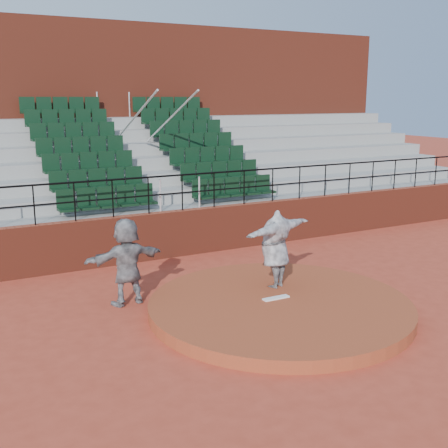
{
  "coord_description": "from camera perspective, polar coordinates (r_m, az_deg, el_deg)",
  "views": [
    {
      "loc": [
        -6.23,
        -9.25,
        4.41
      ],
      "look_at": [
        0.0,
        2.5,
        1.4
      ],
      "focal_mm": 45.0,
      "sensor_mm": 36.0,
      "label": 1
    }
  ],
  "objects": [
    {
      "name": "pitching_rubber",
      "position": [
        12.01,
        5.3,
        -7.49
      ],
      "size": [
        0.6,
        0.15,
        0.03
      ],
      "primitive_type": "cube",
      "color": "white",
      "rests_on": "pitchers_mound"
    },
    {
      "name": "wall_railing",
      "position": [
        15.73,
        -4.28,
        4.02
      ],
      "size": [
        24.04,
        0.05,
        1.03
      ],
      "color": "black",
      "rests_on": "boundary_wall"
    },
    {
      "name": "boundary_wall",
      "position": [
        16.0,
        -4.2,
        -0.87
      ],
      "size": [
        24.0,
        0.3,
        1.3
      ],
      "primitive_type": "cube",
      "color": "maroon",
      "rests_on": "ground"
    },
    {
      "name": "pitcher",
      "position": [
        12.49,
        5.26,
        -2.53
      ],
      "size": [
        2.23,
        1.3,
        1.76
      ],
      "primitive_type": "imported",
      "rotation": [
        0.0,
        0.0,
        3.49
      ],
      "color": "black",
      "rests_on": "pitchers_mound"
    },
    {
      "name": "seating_deck",
      "position": [
        19.18,
        -8.65,
        3.68
      ],
      "size": [
        24.0,
        5.97,
        4.63
      ],
      "color": "gray",
      "rests_on": "ground"
    },
    {
      "name": "fielder",
      "position": [
        12.28,
        -9.85,
        -3.77
      ],
      "size": [
        1.82,
        0.73,
        1.91
      ],
      "primitive_type": "imported",
      "rotation": [
        0.0,
        0.0,
        3.24
      ],
      "color": "black",
      "rests_on": "ground"
    },
    {
      "name": "pitchers_mound",
      "position": [
        11.94,
        5.69,
        -8.34
      ],
      "size": [
        5.5,
        5.5,
        0.25
      ],
      "primitive_type": "cylinder",
      "color": "#9A3F22",
      "rests_on": "ground"
    },
    {
      "name": "ground",
      "position": [
        11.99,
        5.67,
        -8.89
      ],
      "size": [
        90.0,
        90.0,
        0.0
      ],
      "primitive_type": "plane",
      "color": "#AF3D27",
      "rests_on": "ground"
    },
    {
      "name": "press_box_facade",
      "position": [
        22.73,
        -12.21,
        10.31
      ],
      "size": [
        24.0,
        3.0,
        7.1
      ],
      "primitive_type": "cube",
      "color": "maroon",
      "rests_on": "ground"
    }
  ]
}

